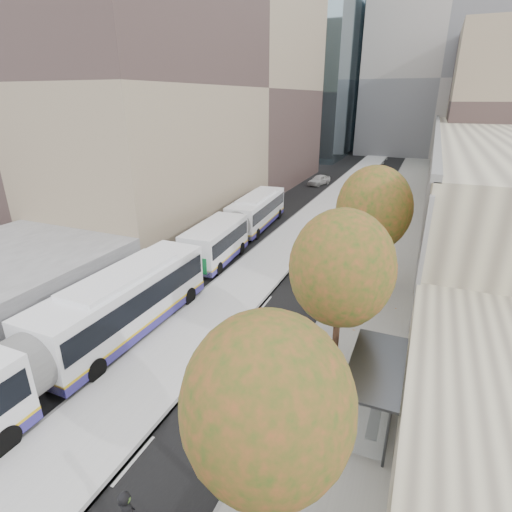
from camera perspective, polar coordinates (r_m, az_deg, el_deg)
The scene contains 12 objects.
bus_platform at distance 39.69m, azimuth 7.45°, elevation 4.71°, with size 4.25×150.00×0.15m, color silver.
sidewalk at distance 38.46m, azimuth 18.98°, elevation 3.09°, with size 4.75×150.00×0.08m, color gray.
building_tan at distance 66.74m, azimuth 31.72°, elevation 12.08°, with size 18.00×92.00×8.00m, color gray.
building_midrise at distance 51.38m, azimuth -11.73°, elevation 22.35°, with size 24.00×46.00×25.00m, color gray.
building_far_block at distance 97.71m, azimuth 24.85°, elevation 21.90°, with size 30.00×18.00×30.00m, color gray.
bus_shelter at distance 15.70m, azimuth 17.41°, elevation -16.03°, with size 1.90×4.40×2.53m.
tree_b at distance 9.64m, azimuth 1.66°, elevation -20.75°, with size 4.00×4.00×6.97m.
tree_c at distance 16.14m, azimuth 12.14°, elevation -1.75°, with size 4.20×4.20×7.28m.
tree_d at distance 24.55m, azimuth 16.47°, elevation 6.48°, with size 4.40×4.40×7.60m.
bus_near at distance 19.19m, azimuth -26.66°, elevation -11.54°, with size 2.99×19.37×3.23m.
bus_far at distance 34.35m, azimuth -2.06°, elevation 4.86°, with size 3.68×17.69×2.93m.
distant_car at distance 58.13m, azimuth 9.01°, elevation 10.69°, with size 1.66×4.13×1.41m, color silver.
Camera 1 is at (6.14, -1.65, 11.54)m, focal length 28.00 mm.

